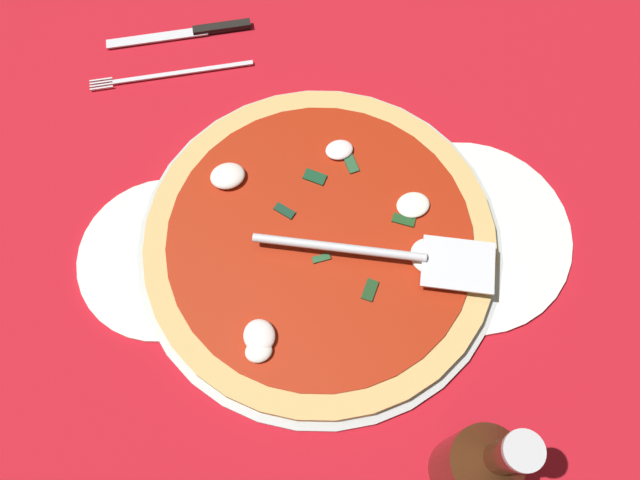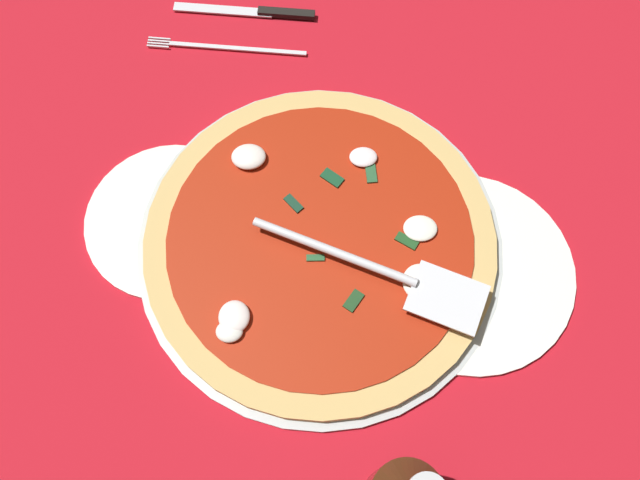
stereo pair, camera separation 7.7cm
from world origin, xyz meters
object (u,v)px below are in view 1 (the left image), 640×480
(dinner_plate_left, at_px, (165,258))
(place_setting_far, at_px, (183,54))
(dinner_plate_right, at_px, (467,234))
(beer_bottle, at_px, (479,464))
(pizza, at_px, (320,241))
(pizza_server, at_px, (388,255))

(dinner_plate_left, relative_size, place_setting_far, 0.89)
(dinner_plate_right, distance_m, place_setting_far, 0.45)
(beer_bottle, bearing_deg, pizza, 104.32)
(pizza_server, bearing_deg, dinner_plate_left, -175.36)
(dinner_plate_right, bearing_deg, dinner_plate_left, 168.99)
(pizza_server, distance_m, place_setting_far, 0.40)
(dinner_plate_right, distance_m, beer_bottle, 0.28)
(pizza, bearing_deg, dinner_plate_left, 169.27)
(pizza_server, bearing_deg, beer_bottle, -65.35)
(pizza, height_order, beer_bottle, beer_bottle)
(pizza, relative_size, pizza_server, 1.53)
(dinner_plate_right, distance_m, pizza, 0.18)
(dinner_plate_left, bearing_deg, pizza, -10.73)
(pizza, distance_m, place_setting_far, 0.33)
(pizza, bearing_deg, dinner_plate_right, -11.31)
(dinner_plate_left, height_order, dinner_plate_right, same)
(place_setting_far, bearing_deg, dinner_plate_left, 80.65)
(beer_bottle, bearing_deg, pizza_server, 91.61)
(dinner_plate_right, distance_m, pizza_server, 0.11)
(dinner_plate_left, height_order, pizza, pizza)
(dinner_plate_left, distance_m, dinner_plate_right, 0.36)
(pizza_server, bearing_deg, pizza, 167.03)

